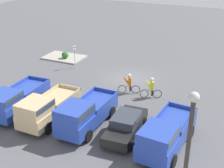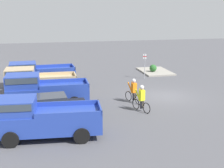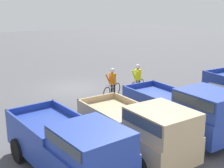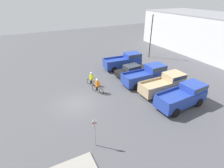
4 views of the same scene
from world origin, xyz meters
The scene contains 12 objects.
ground_plane centered at (0.00, 0.00, 0.00)m, with size 80.00×80.00×0.00m, color #4C4C51.
pickup_truck_0 centered at (-5.99, 9.39, 1.13)m, with size 2.55×5.67×2.17m.
sedan_0 centered at (-3.22, 8.81, 0.74)m, with size 2.11×4.67×1.48m.
pickup_truck_1 centered at (-0.41, 9.25, 1.16)m, with size 2.28×5.52×2.24m.
pickup_truck_2 centered at (2.38, 9.64, 1.12)m, with size 2.23×5.26×2.16m.
pickup_truck_3 centered at (5.16, 9.44, 1.12)m, with size 2.43×5.44×2.12m.
cyclist_0 centered at (-1.08, 2.85, 0.89)m, with size 1.74×0.76×1.76m.
cyclist_1 centered at (-3.01, 2.89, 0.92)m, with size 1.67×0.73×1.78m.
fire_lane_sign centered at (6.06, -0.35, 1.48)m, with size 0.10×0.30×2.46m.
lamppost centered at (-8.30, 15.73, 4.16)m, with size 0.36×0.36×7.13m.
curb_island centered at (8.72, -2.43, 0.07)m, with size 4.33×2.88×0.15m, color gray.
shrub centered at (8.33, -2.05, 0.52)m, with size 0.74×0.74×0.74m.
Camera 1 is at (-9.63, 24.90, 11.39)m, focal length 50.00 mm.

